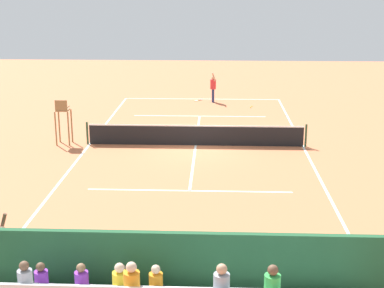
{
  "coord_description": "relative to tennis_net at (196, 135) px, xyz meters",
  "views": [
    {
      "loc": [
        -0.94,
        25.61,
        7.35
      ],
      "look_at": [
        0.0,
        4.0,
        1.2
      ],
      "focal_mm": 53.3,
      "sensor_mm": 36.0,
      "label": 1
    }
  ],
  "objects": [
    {
      "name": "tennis_ball_near",
      "position": [
        -3.02,
        -8.38,
        -0.47
      ],
      "size": [
        0.07,
        0.07,
        0.07
      ],
      "primitive_type": "sphere",
      "color": "#CCDB33",
      "rests_on": "ground"
    },
    {
      "name": "umpire_chair",
      "position": [
        6.2,
        0.05,
        0.81
      ],
      "size": [
        0.67,
        0.67,
        2.14
      ],
      "color": "olive",
      "rests_on": "ground"
    },
    {
      "name": "backdrop_wall",
      "position": [
        0.0,
        14.0,
        0.5
      ],
      "size": [
        18.0,
        0.16,
        2.0
      ],
      "primitive_type": "cube",
      "color": "#235633",
      "rests_on": "ground"
    },
    {
      "name": "tennis_ball_far",
      "position": [
        -3.12,
        -8.7,
        -0.47
      ],
      "size": [
        0.07,
        0.07,
        0.07
      ],
      "primitive_type": "sphere",
      "color": "#CCDB33",
      "rests_on": "ground"
    },
    {
      "name": "tennis_player",
      "position": [
        -0.73,
        -10.01,
        0.51
      ],
      "size": [
        0.4,
        0.55,
        1.93
      ],
      "color": "navy",
      "rests_on": "ground"
    },
    {
      "name": "ground_plane",
      "position": [
        0.0,
        0.0,
        -0.5
      ],
      "size": [
        60.0,
        60.0,
        0.0
      ],
      "primitive_type": "plane",
      "color": "#CC7047"
    },
    {
      "name": "line_judge",
      "position": [
        4.21,
        13.15,
        0.51
      ],
      "size": [
        0.43,
        0.55,
        1.93
      ],
      "color": "#232328",
      "rests_on": "ground"
    },
    {
      "name": "courtside_bench",
      "position": [
        -1.6,
        13.27,
        0.06
      ],
      "size": [
        1.8,
        0.4,
        0.93
      ],
      "color": "#9E754C",
      "rests_on": "ground"
    },
    {
      "name": "tennis_racket",
      "position": [
        0.33,
        -10.44,
        -0.49
      ],
      "size": [
        0.58,
        0.4,
        0.03
      ],
      "color": "black",
      "rests_on": "ground"
    },
    {
      "name": "tennis_net",
      "position": [
        0.0,
        0.0,
        0.0
      ],
      "size": [
        10.3,
        0.1,
        1.07
      ],
      "color": "black",
      "rests_on": "ground"
    },
    {
      "name": "court_line_markings",
      "position": [
        0.0,
        -0.04,
        -0.5
      ],
      "size": [
        10.1,
        22.2,
        0.01
      ],
      "color": "white",
      "rests_on": "ground"
    }
  ]
}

